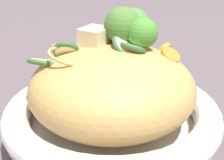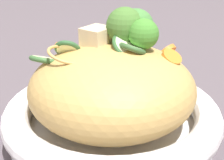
# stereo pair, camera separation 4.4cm
# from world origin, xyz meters

# --- Properties ---
(ground_plane) EXTENTS (3.00, 3.00, 0.00)m
(ground_plane) POSITION_xyz_m (0.00, 0.00, 0.00)
(ground_plane) COLOR #554B52
(serving_bowl) EXTENTS (0.30, 0.30, 0.06)m
(serving_bowl) POSITION_xyz_m (0.00, 0.00, 0.03)
(serving_bowl) COLOR white
(serving_bowl) RESTS_ON ground_plane
(noodle_heap) EXTENTS (0.23, 0.23, 0.12)m
(noodle_heap) POSITION_xyz_m (-0.00, 0.00, 0.08)
(noodle_heap) COLOR tan
(noodle_heap) RESTS_ON serving_bowl
(broccoli_florets) EXTENTS (0.14, 0.09, 0.08)m
(broccoli_florets) POSITION_xyz_m (0.05, -0.02, 0.15)
(broccoli_florets) COLOR #9AC26F
(broccoli_florets) RESTS_ON serving_bowl
(carrot_coins) EXTENTS (0.08, 0.18, 0.04)m
(carrot_coins) POSITION_xyz_m (0.03, -0.02, 0.13)
(carrot_coins) COLOR orange
(carrot_coins) RESTS_ON serving_bowl
(zucchini_slices) EXTENTS (0.08, 0.17, 0.05)m
(zucchini_slices) POSITION_xyz_m (-0.00, 0.03, 0.13)
(zucchini_slices) COLOR beige
(zucchini_slices) RESTS_ON serving_bowl
(chicken_chunks) EXTENTS (0.08, 0.09, 0.04)m
(chicken_chunks) POSITION_xyz_m (0.03, 0.01, 0.14)
(chicken_chunks) COLOR beige
(chicken_chunks) RESTS_ON serving_bowl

